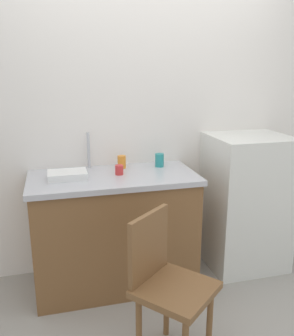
# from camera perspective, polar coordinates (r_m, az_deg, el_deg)

# --- Properties ---
(ground_plane) EXTENTS (8.00, 8.00, 0.00)m
(ground_plane) POSITION_cam_1_polar(r_m,az_deg,el_deg) (2.67, 5.02, -23.61)
(ground_plane) COLOR #9E998E
(back_wall) EXTENTS (4.80, 0.10, 2.55)m
(back_wall) POSITION_cam_1_polar(r_m,az_deg,el_deg) (3.06, -0.74, 7.90)
(back_wall) COLOR white
(back_wall) RESTS_ON ground_plane
(cabinet_base) EXTENTS (1.21, 0.60, 0.86)m
(cabinet_base) POSITION_cam_1_polar(r_m,az_deg,el_deg) (2.91, -5.10, -10.04)
(cabinet_base) COLOR brown
(cabinet_base) RESTS_ON ground_plane
(countertop) EXTENTS (1.25, 0.64, 0.04)m
(countertop) POSITION_cam_1_polar(r_m,az_deg,el_deg) (2.74, -5.33, -1.49)
(countertop) COLOR #B7B7BC
(countertop) RESTS_ON cabinet_base
(faucet) EXTENTS (0.02, 0.02, 0.29)m
(faucet) POSITION_cam_1_polar(r_m,az_deg,el_deg) (2.92, -9.15, 2.76)
(faucet) COLOR #B7B7BC
(faucet) RESTS_ON countertop
(refrigerator) EXTENTS (0.64, 0.57, 1.14)m
(refrigerator) POSITION_cam_1_polar(r_m,az_deg,el_deg) (3.23, 15.22, -5.14)
(refrigerator) COLOR silver
(refrigerator) RESTS_ON ground_plane
(chair) EXTENTS (0.56, 0.56, 0.89)m
(chair) POSITION_cam_1_polar(r_m,az_deg,el_deg) (2.18, 3.08, -17.38)
(chair) COLOR brown
(chair) RESTS_ON ground_plane
(dish_tray) EXTENTS (0.28, 0.20, 0.05)m
(dish_tray) POSITION_cam_1_polar(r_m,az_deg,el_deg) (2.70, -12.37, -1.05)
(dish_tray) COLOR white
(dish_tray) RESTS_ON countertop
(cup_orange) EXTENTS (0.07, 0.07, 0.10)m
(cup_orange) POSITION_cam_1_polar(r_m,az_deg,el_deg) (2.91, -3.98, 0.97)
(cup_orange) COLOR orange
(cup_orange) RESTS_ON countertop
(cup_teal) EXTENTS (0.07, 0.07, 0.11)m
(cup_teal) POSITION_cam_1_polar(r_m,az_deg,el_deg) (2.95, 1.97, 1.24)
(cup_teal) COLOR teal
(cup_teal) RESTS_ON countertop
(cup_red) EXTENTS (0.06, 0.06, 0.07)m
(cup_red) POSITION_cam_1_polar(r_m,az_deg,el_deg) (2.73, -4.38, -0.29)
(cup_red) COLOR red
(cup_red) RESTS_ON countertop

